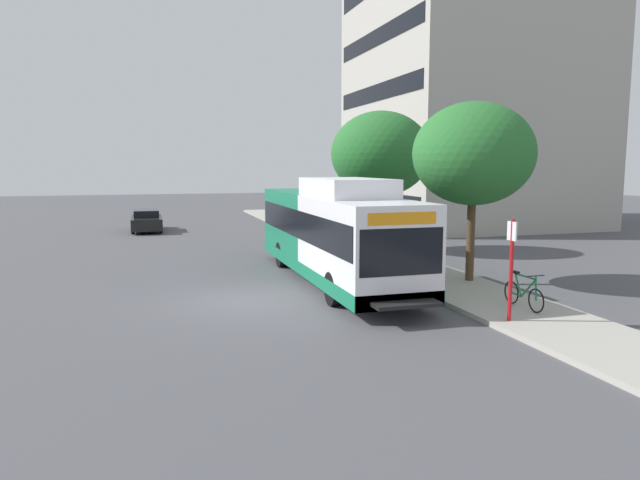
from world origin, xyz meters
TOP-DOWN VIEW (x-y plane):
  - ground_plane at (0.00, 8.00)m, footprint 120.00×120.00m
  - sidewalk_curb at (7.00, 6.00)m, footprint 3.00×56.00m
  - transit_bus at (3.54, 2.23)m, footprint 2.58×12.25m
  - bus_stop_sign_pole at (6.03, -4.62)m, footprint 0.10×0.36m
  - bicycle_parked at (7.18, -3.61)m, footprint 0.52×1.76m
  - street_tree_near_stop at (7.85, 0.31)m, footprint 4.07×4.07m
  - street_tree_mid_block at (7.82, 8.31)m, footprint 4.64×4.64m
  - parked_car_far_lane at (-2.76, 20.41)m, footprint 1.80×4.50m
  - apartment_tower_backdrop at (18.69, 19.07)m, footprint 13.46×14.54m

SIDE VIEW (x-z plane):
  - ground_plane at x=0.00m, z-range 0.00..0.00m
  - sidewalk_curb at x=7.00m, z-range 0.00..0.14m
  - bicycle_parked at x=7.18m, z-range 0.05..1.07m
  - parked_car_far_lane at x=-2.76m, z-range 0.00..1.33m
  - bus_stop_sign_pole at x=6.03m, z-range 0.35..2.95m
  - transit_bus at x=3.54m, z-range -0.12..3.53m
  - street_tree_near_stop at x=7.85m, z-range 1.42..7.47m
  - street_tree_mid_block at x=7.82m, z-range 1.38..7.81m
  - apartment_tower_backdrop at x=18.69m, z-range 0.00..28.09m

